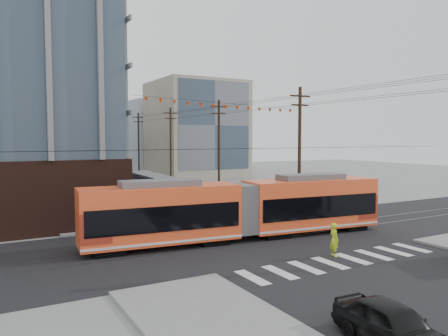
% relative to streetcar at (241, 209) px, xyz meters
% --- Properties ---
extents(ground, '(160.00, 160.00, 0.00)m').
position_rel_streetcar_xyz_m(ground, '(1.95, -3.91, -1.93)').
color(ground, slate).
extents(bg_bldg_ne_near, '(14.00, 14.00, 16.00)m').
position_rel_streetcar_xyz_m(bg_bldg_ne_near, '(17.95, 44.09, 6.07)').
color(bg_bldg_ne_near, gray).
rests_on(bg_bldg_ne_near, ground).
extents(bg_bldg_ne_far, '(16.00, 16.00, 14.00)m').
position_rel_streetcar_xyz_m(bg_bldg_ne_far, '(19.95, 64.09, 5.07)').
color(bg_bldg_ne_far, '#8C99A5').
rests_on(bg_bldg_ne_far, ground).
extents(utility_pole_far, '(0.30, 0.30, 11.00)m').
position_rel_streetcar_xyz_m(utility_pole_far, '(10.45, 52.09, 3.57)').
color(utility_pole_far, black).
rests_on(utility_pole_far, ground).
extents(streetcar, '(20.16, 4.81, 3.85)m').
position_rel_streetcar_xyz_m(streetcar, '(0.00, 0.00, 0.00)').
color(streetcar, '#FF5526').
rests_on(streetcar, ground).
extents(city_bus, '(2.94, 11.00, 3.08)m').
position_rel_streetcar_xyz_m(city_bus, '(-0.17, 16.33, -0.38)').
color(city_bus, black).
rests_on(city_bus, ground).
extents(black_sedan, '(1.93, 4.30, 1.43)m').
position_rel_streetcar_xyz_m(black_sedan, '(-3.58, -14.74, -1.21)').
color(black_sedan, black).
rests_on(black_sedan, ground).
extents(parked_car_silver, '(3.23, 5.15, 1.60)m').
position_rel_streetcar_xyz_m(parked_car_silver, '(-3.49, 10.95, -1.12)').
color(parked_car_silver, '#B5B7C1').
rests_on(parked_car_silver, ground).
extents(parked_car_white, '(3.11, 5.30, 1.44)m').
position_rel_streetcar_xyz_m(parked_car_white, '(-3.64, 14.19, -1.20)').
color(parked_car_white, silver).
rests_on(parked_car_white, ground).
extents(parked_car_grey, '(2.62, 4.98, 1.34)m').
position_rel_streetcar_xyz_m(parked_car_grey, '(-3.20, 20.03, -1.26)').
color(parked_car_grey, slate).
rests_on(parked_car_grey, ground).
extents(pedestrian, '(0.57, 0.75, 1.86)m').
position_rel_streetcar_xyz_m(pedestrian, '(2.26, -6.02, -1.00)').
color(pedestrian, '#BAD922').
rests_on(pedestrian, ground).
extents(jersey_barrier, '(1.83, 4.35, 0.85)m').
position_rel_streetcar_xyz_m(jersey_barrier, '(10.25, 6.85, -1.50)').
color(jersey_barrier, gray).
rests_on(jersey_barrier, ground).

